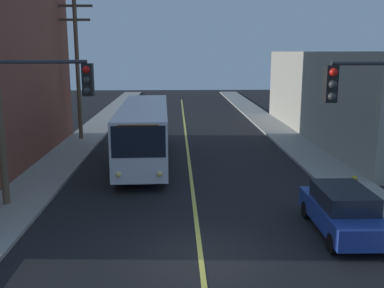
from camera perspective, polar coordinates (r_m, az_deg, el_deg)
ground_plane at (r=13.91m, az=1.13°, el=-14.37°), size 120.00×120.00×0.00m
sidewalk_left at (r=24.17m, az=-17.72°, el=-3.27°), size 2.50×90.00×0.15m
sidewalk_right at (r=24.59m, az=16.91°, el=-2.96°), size 2.50×90.00×0.15m
lane_stripe_center at (r=28.15m, az=-0.57°, el=-0.74°), size 0.16×60.00×0.01m
city_bus at (r=25.02m, az=-6.19°, el=1.83°), size 2.88×12.21×3.20m
parked_car_blue at (r=16.03m, az=18.92°, el=-8.14°), size 1.88×4.43×1.62m
utility_pole_mid at (r=31.52m, az=-14.65°, el=10.21°), size 2.40×0.28×9.60m
traffic_signal_left_corner at (r=14.74m, az=-20.68°, el=3.91°), size 3.75×0.48×6.00m
fire_hydrant at (r=20.07m, az=20.25°, el=-4.99°), size 0.44×0.26×0.84m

